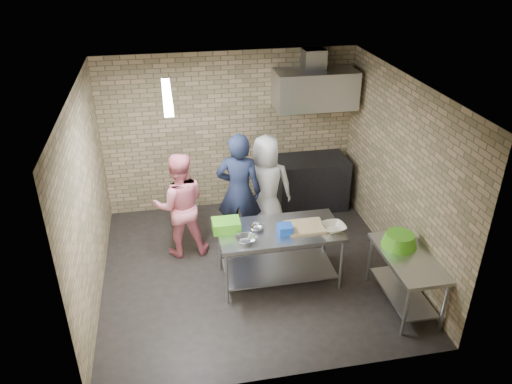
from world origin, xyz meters
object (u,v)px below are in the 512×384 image
Objects in this scene: green_basin at (399,240)px; bottle_green at (338,89)px; prep_table at (279,255)px; stove at (311,183)px; woman_white at (266,187)px; blue_tub at (285,229)px; man_navy at (239,192)px; bottle_red at (314,90)px; woman_pink at (180,205)px; green_crate at (226,225)px; side_counter at (405,280)px.

bottle_green reaches higher than green_basin.
prep_table is 1.37× the size of stove.
green_basin is at bearing 134.99° from woman_white.
blue_tub is (0.05, -0.10, 0.47)m from prep_table.
blue_tub is 1.30m from woman_white.
bottle_green is 0.09× the size of woman_white.
green_basin is 2.24m from woman_white.
man_navy is (-1.42, -0.98, 0.47)m from stove.
stove is 0.72× the size of woman_white.
stove is 8.00× the size of bottle_green.
bottle_red reaches higher than woman_pink.
bottle_red is 0.11× the size of woman_pink.
man_navy is (-0.39, 0.97, 0.51)m from prep_table.
man_navy is at bearing -178.39° from woman_pink.
woman_pink reaches higher than green_crate.
green_crate reaches higher than stove.
stove is 1.28m from woman_white.
side_counter is at bearing -22.93° from green_crate.
green_crate is at bearing 61.24° from woman_white.
green_basin reaches higher than side_counter.
green_crate is 0.22× the size of woman_white.
woman_pink is 0.97× the size of woman_white.
bottle_green reaches higher than stove.
bottle_green is 2.48m from man_navy.
blue_tub is (0.75, -0.22, -0.01)m from green_crate.
man_navy reaches higher than prep_table.
prep_table is at bearing 159.29° from green_basin.
woman_pink is (-1.27, 0.94, 0.40)m from prep_table.
green_crate is 0.20× the size of man_navy.
blue_tub reaches higher than stove.
bottle_red is at bearing -152.73° from woman_pink.
bottle_green is (1.48, 2.19, 1.60)m from prep_table.
side_counter is 0.65× the size of man_navy.
green_crate reaches higher than side_counter.
side_counter is at bearing -85.43° from green_basin.
green_crate is 2.44× the size of bottle_green.
side_counter is 6.67× the size of bottle_red.
prep_table reaches higher than side_counter.
green_crate is (-2.18, 0.92, 0.52)m from side_counter.
stove is 2.55m from green_crate.
green_crate is at bearing 157.07° from side_counter.
bottle_red is (1.08, 2.19, 1.62)m from prep_table.
man_navy is 1.14× the size of woman_pink.
bottle_red reaches higher than green_crate.
bottle_red is (1.03, 2.29, 1.15)m from blue_tub.
bottle_red is at bearing -125.27° from man_navy.
blue_tub is 1.22× the size of bottle_green.
side_counter is at bearing -80.71° from stove.
blue_tub reaches higher than green_basin.
stove is at bearing 99.29° from side_counter.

